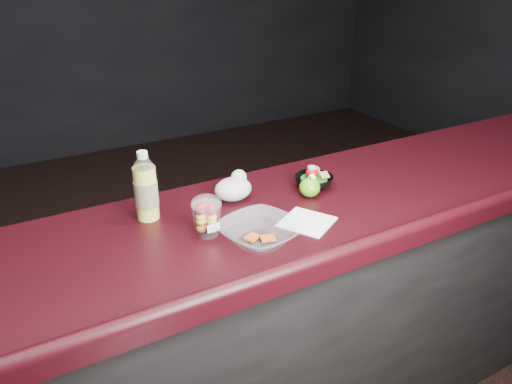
% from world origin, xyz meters
% --- Properties ---
extents(counter, '(4.06, 0.71, 1.02)m').
position_xyz_m(counter, '(0.00, 0.30, 0.51)').
color(counter, black).
rests_on(counter, ground).
extents(lemonade_bottle, '(0.08, 0.08, 0.24)m').
position_xyz_m(lemonade_bottle, '(-0.34, 0.48, 1.12)').
color(lemonade_bottle, yellow).
rests_on(lemonade_bottle, counter).
extents(fruit_cup, '(0.10, 0.10, 0.14)m').
position_xyz_m(fruit_cup, '(-0.21, 0.27, 1.09)').
color(fruit_cup, white).
rests_on(fruit_cup, counter).
extents(green_apple, '(0.08, 0.08, 0.08)m').
position_xyz_m(green_apple, '(0.24, 0.34, 1.06)').
color(green_apple, '#49840F').
rests_on(green_apple, counter).
extents(plastic_bag, '(0.14, 0.12, 0.10)m').
position_xyz_m(plastic_bag, '(-0.02, 0.46, 1.07)').
color(plastic_bag, silver).
rests_on(plastic_bag, counter).
extents(snack_bowl, '(0.18, 0.18, 0.08)m').
position_xyz_m(snack_bowl, '(0.30, 0.40, 1.05)').
color(snack_bowl, black).
rests_on(snack_bowl, counter).
extents(takeout_bowl, '(0.30, 0.30, 0.06)m').
position_xyz_m(takeout_bowl, '(-0.08, 0.15, 1.05)').
color(takeout_bowl, silver).
rests_on(takeout_bowl, counter).
extents(paper_napkin, '(0.22, 0.22, 0.00)m').
position_xyz_m(paper_napkin, '(0.11, 0.18, 1.02)').
color(paper_napkin, white).
rests_on(paper_napkin, counter).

